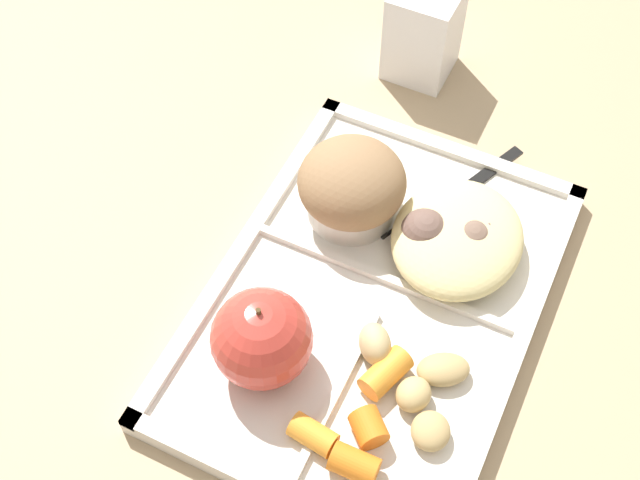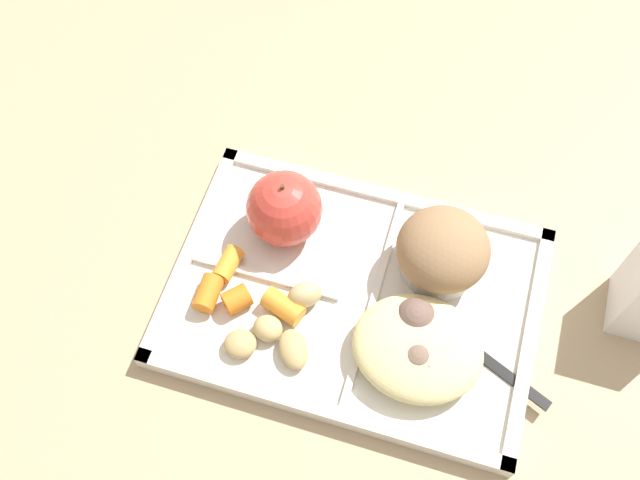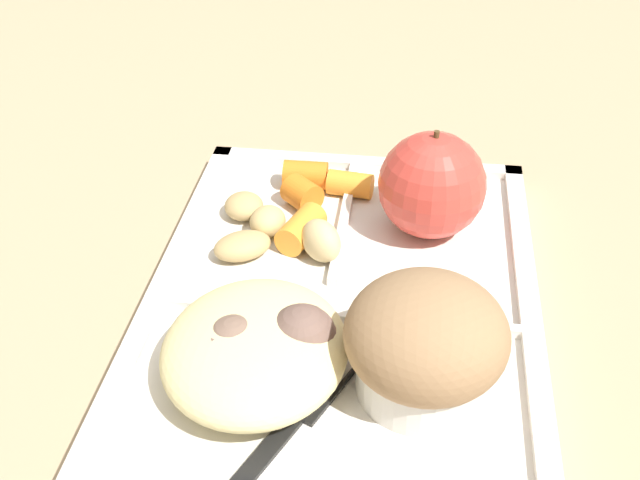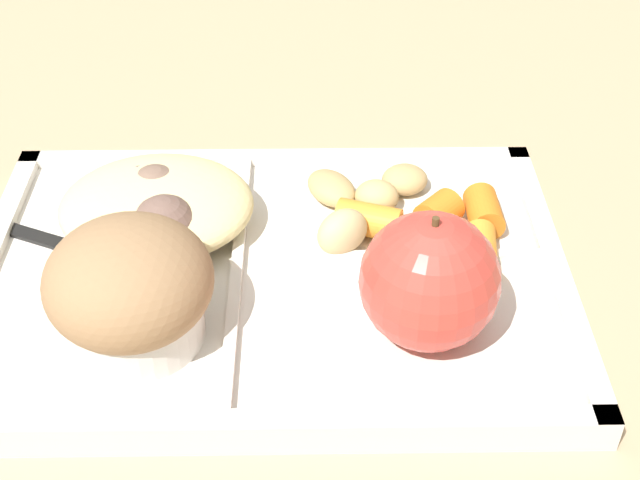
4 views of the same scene
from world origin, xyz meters
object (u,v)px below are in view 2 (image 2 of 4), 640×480
lunch_tray (354,297)px  bran_muffin (442,252)px  green_apple (284,209)px  plastic_fork (468,346)px

lunch_tray → bran_muffin: size_ratio=3.95×
green_apple → plastic_fork: green_apple is taller
lunch_tray → green_apple: bearing=148.8°
lunch_tray → plastic_fork: bearing=-9.7°
green_apple → bran_muffin: 0.15m
lunch_tray → green_apple: green_apple is taller
green_apple → bran_muffin: (0.15, 0.00, -0.00)m
bran_muffin → plastic_fork: 0.09m
lunch_tray → plastic_fork: lunch_tray is taller
bran_muffin → plastic_fork: (0.04, -0.07, -0.03)m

